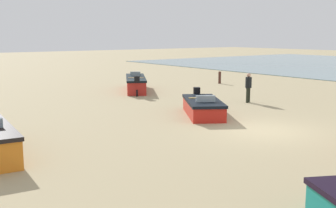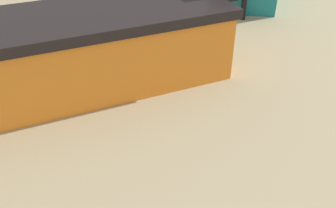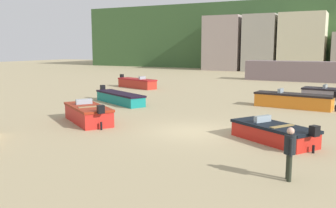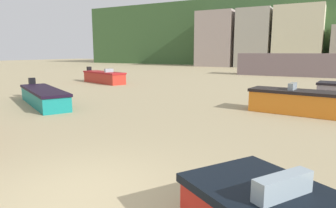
{
  "view_description": "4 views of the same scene",
  "coord_description": "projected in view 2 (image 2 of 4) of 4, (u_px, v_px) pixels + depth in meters",
  "views": [
    {
      "loc": [
        -10.48,
        12.49,
        3.68
      ],
      "look_at": [
        2.84,
        2.5,
        0.92
      ],
      "focal_mm": 44.85,
      "sensor_mm": 36.0,
      "label": 1
    },
    {
      "loc": [
        2.73,
        5.37,
        2.39
      ],
      "look_at": [
        3.92,
        7.4,
        0.78
      ],
      "focal_mm": 38.03,
      "sensor_mm": 36.0,
      "label": 2
    },
    {
      "loc": [
        6.58,
        -15.73,
        3.94
      ],
      "look_at": [
        -2.37,
        2.12,
        0.87
      ],
      "focal_mm": 39.51,
      "sensor_mm": 36.0,
      "label": 3
    },
    {
      "loc": [
        3.58,
        -3.44,
        2.46
      ],
      "look_at": [
        -0.27,
        3.68,
        1.04
      ],
      "focal_mm": 31.78,
      "sensor_mm": 36.0,
      "label": 4
    }
  ],
  "objects": [
    {
      "name": "boat_orange_7",
      "position": [
        28.0,
        60.0,
        4.12
      ],
      "size": [
        5.26,
        1.85,
        1.27
      ],
      "rotation": [
        0.0,
        0.0,
        1.46
      ],
      "color": "orange",
      "rests_on": "ground"
    }
  ]
}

